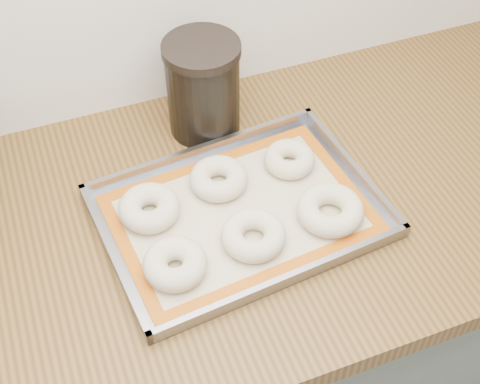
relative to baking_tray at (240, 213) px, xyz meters
name	(u,v)px	position (x,y,z in m)	size (l,w,h in m)	color
cabinet	(144,374)	(-0.21, 0.02, -0.48)	(3.00, 0.65, 0.86)	#5D665A
countertop	(115,248)	(-0.21, 0.02, -0.03)	(3.06, 0.68, 0.04)	brown
baking_tray	(240,213)	(0.00, 0.00, 0.00)	(0.49, 0.37, 0.03)	gray
baking_mat	(240,214)	(0.00, 0.00, 0.00)	(0.45, 0.33, 0.00)	#C6B793
bagel_front_left	(175,264)	(-0.14, -0.08, 0.02)	(0.10, 0.10, 0.04)	beige
bagel_front_mid	(253,235)	(0.00, -0.06, 0.02)	(0.11, 0.11, 0.04)	beige
bagel_front_right	(330,210)	(0.14, -0.06, 0.02)	(0.11, 0.11, 0.04)	beige
bagel_back_left	(149,208)	(-0.14, 0.05, 0.02)	(0.10, 0.10, 0.04)	beige
bagel_back_mid	(219,179)	(-0.01, 0.07, 0.02)	(0.10, 0.10, 0.04)	beige
bagel_back_right	(289,159)	(0.12, 0.08, 0.01)	(0.09, 0.09, 0.03)	beige
canister_right	(203,88)	(0.02, 0.24, 0.09)	(0.14, 0.14, 0.19)	black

